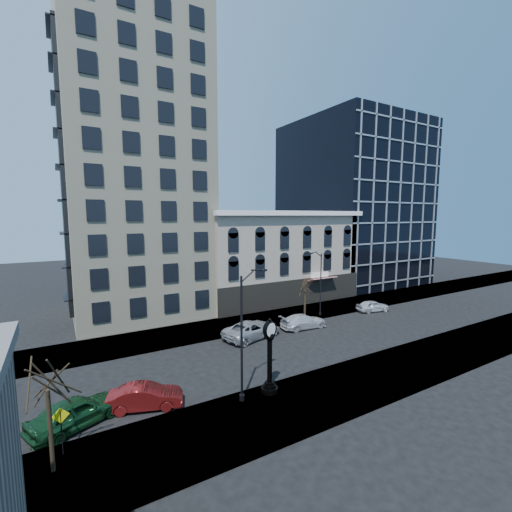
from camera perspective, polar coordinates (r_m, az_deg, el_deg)
ground at (r=30.75m, az=0.55°, el=-15.99°), size 160.00×160.00×0.00m
sidewalk_far at (r=37.39m, az=-5.87°, el=-11.72°), size 160.00×6.00×0.12m
sidewalk_near at (r=24.86m, az=10.76°, el=-21.78°), size 160.00×6.00×0.12m
cream_tower at (r=44.67m, az=-19.73°, el=15.95°), size 15.90×15.40×42.50m
victorian_row at (r=48.56m, az=3.14°, el=-0.22°), size 22.60×11.19×12.50m
glass_office at (r=64.94m, az=15.73°, el=8.37°), size 20.00×20.15×28.00m
street_clock at (r=23.74m, az=2.29°, el=-16.76°), size 1.15×1.15×5.08m
street_lamp_near at (r=21.76m, az=-1.19°, el=-7.38°), size 2.18×0.73×8.55m
street_lamp_far at (r=40.28m, az=10.30°, el=-1.74°), size 2.00×0.60×7.81m
bare_tree_near at (r=18.68m, az=-31.60°, el=-16.15°), size 3.71×3.71×6.37m
bare_tree_far at (r=40.47m, az=8.20°, el=-4.54°), size 3.01×3.01×5.16m
warning_sign at (r=20.96m, az=-29.74°, el=-22.97°), size 0.80×0.08×2.44m
car_near_a at (r=23.56m, az=-27.82°, el=-21.98°), size 5.44×3.90×1.72m
car_near_b at (r=23.89m, az=-17.96°, el=-21.41°), size 4.77×2.93×1.49m
car_far_a at (r=34.10m, az=-0.71°, el=-12.14°), size 6.58×4.21×1.69m
car_far_b at (r=37.23m, az=7.91°, el=-10.73°), size 5.27×2.51×1.48m
car_far_c at (r=45.42m, az=18.86°, el=-7.87°), size 4.35×2.48×1.40m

